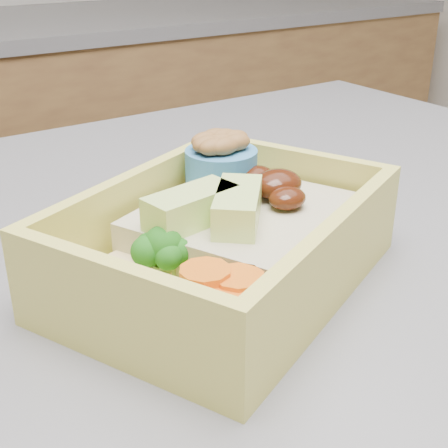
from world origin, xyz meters
TOP-DOWN VIEW (x-y plane):
  - bento_box at (0.16, -0.05)m, footprint 0.24×0.21m

SIDE VIEW (x-z plane):
  - bento_box at x=0.16m, z-range 0.91..0.98m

